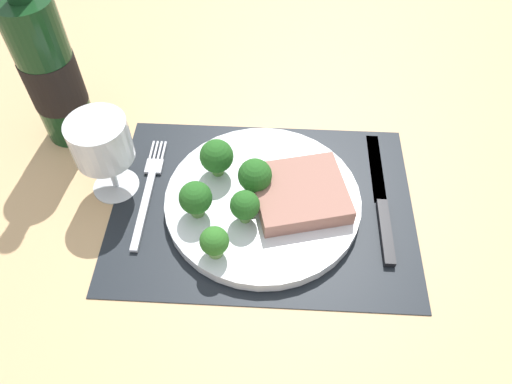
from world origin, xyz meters
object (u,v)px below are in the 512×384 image
object	(u,v)px
steak	(300,194)
wine_glass	(102,145)
knife	(382,205)
wine_bottle	(50,71)
plate	(263,201)
fork	(148,190)

from	to	relation	value
steak	wine_glass	xyz separation A→B (cm)	(-25.72, 2.37, 5.40)
knife	wine_bottle	distance (cm)	49.01
steak	wine_glass	world-z (taller)	wine_glass
plate	wine_glass	size ratio (longest dim) A/B	2.16
steak	plate	bearing A→B (deg)	179.05
wine_bottle	fork	bearing A→B (deg)	-39.60
plate	steak	size ratio (longest dim) A/B	2.25
fork	knife	bearing A→B (deg)	-4.60
knife	steak	bearing A→B (deg)	-176.89
plate	fork	world-z (taller)	plate
knife	wine_glass	size ratio (longest dim) A/B	1.89
fork	wine_bottle	distance (cm)	21.14
knife	wine_glass	xyz separation A→B (cm)	(-36.98, 1.75, 7.89)
wine_glass	steak	bearing A→B (deg)	-5.26
plate	knife	distance (cm)	16.22
wine_bottle	wine_glass	size ratio (longest dim) A/B	2.60
knife	wine_bottle	xyz separation A→B (cm)	(-46.15, 12.44, 10.85)
steak	fork	distance (cm)	21.13
plate	steak	xyz separation A→B (cm)	(4.93, -0.08, 1.99)
plate	wine_bottle	world-z (taller)	wine_bottle
fork	wine_bottle	xyz separation A→B (cm)	(-13.96, 11.55, 10.90)
steak	knife	xyz separation A→B (cm)	(11.27, 0.61, -2.49)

